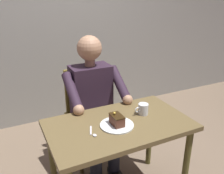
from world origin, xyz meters
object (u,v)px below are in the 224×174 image
(chair, at_px, (88,110))
(coffee_cup, at_px, (143,109))
(cake_slice, at_px, (117,120))
(dessert_spoon, at_px, (93,133))
(seated_person, at_px, (94,102))
(dining_table, at_px, (119,134))

(chair, distance_m, coffee_cup, 0.70)
(cake_slice, xyz_separation_m, dessert_spoon, (0.19, 0.02, -0.04))
(cake_slice, relative_size, coffee_cup, 1.06)
(cake_slice, relative_size, dessert_spoon, 0.85)
(chair, distance_m, seated_person, 0.23)
(seated_person, bearing_deg, dining_table, 90.00)
(seated_person, relative_size, dessert_spoon, 8.92)
(dining_table, height_order, seated_person, seated_person)
(dining_table, bearing_deg, cake_slice, 38.85)
(chair, xyz_separation_m, coffee_cup, (-0.23, 0.62, 0.24))
(chair, xyz_separation_m, dessert_spoon, (0.23, 0.71, 0.20))
(dining_table, xyz_separation_m, seated_person, (0.00, -0.49, 0.06))
(chair, relative_size, coffee_cup, 8.05)
(seated_person, height_order, cake_slice, seated_person)
(chair, bearing_deg, seated_person, 90.00)
(chair, xyz_separation_m, seated_person, (0.00, 0.17, 0.16))
(dining_table, height_order, dessert_spoon, dessert_spoon)
(chair, bearing_deg, dining_table, 90.00)
(seated_person, relative_size, cake_slice, 10.45)
(chair, relative_size, seated_person, 0.73)
(cake_slice, distance_m, coffee_cup, 0.27)
(coffee_cup, bearing_deg, dining_table, 10.25)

